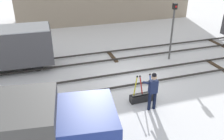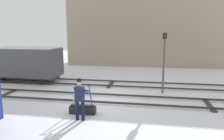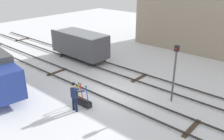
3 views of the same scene
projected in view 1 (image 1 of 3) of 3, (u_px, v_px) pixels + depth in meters
The scene contains 8 objects.
ground_plane at pixel (131, 80), 13.65m from camera, with size 60.00×60.00×0.00m, color white.
track_main_line at pixel (132, 78), 13.60m from camera, with size 44.00×1.94×0.18m.
track_siding_near at pixel (112, 56), 16.61m from camera, with size 44.00×1.94×0.18m.
switch_lever_frame at pixel (142, 96), 11.64m from camera, with size 1.24×0.37×1.45m.
rail_worker at pixel (153, 89), 10.69m from camera, with size 0.54×0.70×1.88m.
delivery_truck at pixel (19, 140), 7.01m from camera, with size 5.78×3.02×2.86m.
signal_post at pixel (173, 26), 15.34m from camera, with size 0.24×0.32×3.74m.
freight_car_mid_siding at pixel (1, 48), 14.07m from camera, with size 5.95×2.41×2.64m.
Camera 1 is at (-4.79, -11.04, 6.56)m, focal length 38.27 mm.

